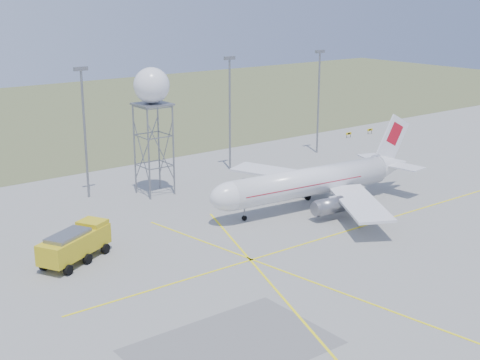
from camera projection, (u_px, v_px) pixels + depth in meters
mast_b at (84, 122)px, 102.63m from camera, size 2.20×0.50×20.50m
mast_c at (230, 104)px, 119.10m from camera, size 2.20×0.50×20.50m
mast_d at (319, 93)px, 132.04m from camera, size 2.20×0.50×20.50m
taxi_sign_near at (349, 134)px, 148.82m from camera, size 1.60×0.17×1.20m
taxi_sign_far at (370, 130)px, 152.94m from camera, size 1.60×0.17×1.20m
airliner_main at (313, 182)px, 100.19m from camera, size 37.18×36.01×12.65m
radar_tower at (153, 124)px, 104.59m from camera, size 5.59×5.59×20.24m
fire_truck at (76, 245)px, 80.25m from camera, size 10.59×7.79×4.07m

